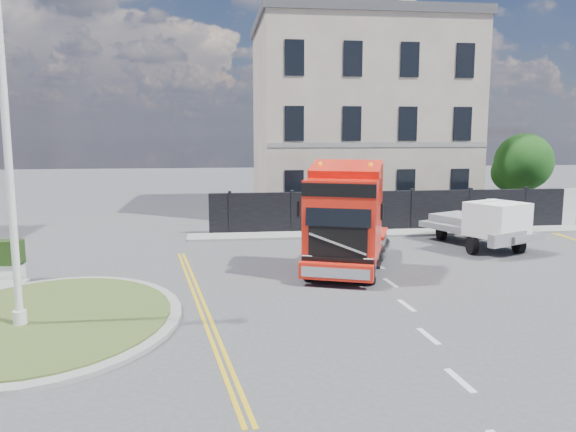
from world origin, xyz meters
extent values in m
plane|color=#424244|center=(0.00, 0.00, 0.00)|extent=(120.00, 120.00, 0.00)
cylinder|color=gray|center=(-7.00, -3.00, 0.06)|extent=(6.80, 6.80, 0.12)
cylinder|color=#395421|center=(-7.00, -3.00, 0.14)|extent=(6.20, 6.20, 0.05)
cube|color=black|center=(6.00, 9.00, 1.00)|extent=(18.00, 0.25, 2.00)
cube|color=silver|center=(14.50, 9.00, 1.00)|extent=(2.60, 0.12, 2.00)
cube|color=beige|center=(6.00, 16.50, 5.50)|extent=(12.00, 10.00, 11.00)
cube|color=#4A4A4F|center=(6.00, 16.50, 11.25)|extent=(12.30, 10.30, 0.50)
cube|color=beige|center=(3.00, 16.50, 12.00)|extent=(0.80, 0.80, 1.60)
cube|color=beige|center=(9.00, 16.50, 12.00)|extent=(0.80, 0.80, 1.60)
cylinder|color=#382619|center=(14.50, 12.00, 1.20)|extent=(0.24, 0.24, 2.40)
sphere|color=#193710|center=(14.50, 12.00, 3.20)|extent=(3.20, 3.20, 3.20)
sphere|color=#193710|center=(14.00, 12.40, 2.60)|extent=(2.20, 2.20, 2.20)
cube|color=gray|center=(6.00, 8.10, 0.06)|extent=(20.00, 1.60, 0.12)
cube|color=black|center=(2.19, 2.21, 0.71)|extent=(4.28, 6.37, 0.42)
cube|color=red|center=(1.60, 0.67, 2.03)|extent=(3.08, 3.13, 2.64)
cube|color=red|center=(1.96, 1.59, 3.11)|extent=(2.50, 1.64, 1.32)
cube|color=black|center=(1.17, -0.46, 2.40)|extent=(1.96, 0.80, 0.99)
cube|color=red|center=(1.06, -0.74, 0.52)|extent=(2.32, 1.15, 0.52)
cylinder|color=black|center=(0.38, 0.33, 0.49)|extent=(0.63, 1.02, 0.98)
cylinder|color=gray|center=(0.38, 0.33, 0.49)|extent=(0.51, 0.63, 0.54)
cylinder|color=black|center=(2.28, -0.40, 0.49)|extent=(0.63, 1.02, 0.98)
cylinder|color=gray|center=(2.28, -0.40, 0.49)|extent=(0.51, 0.63, 0.54)
cylinder|color=black|center=(1.58, 3.45, 0.49)|extent=(0.63, 1.02, 0.98)
cylinder|color=gray|center=(1.58, 3.45, 0.49)|extent=(0.51, 0.63, 0.54)
cylinder|color=black|center=(3.48, 2.72, 0.49)|extent=(0.63, 1.02, 0.98)
cylinder|color=gray|center=(3.48, 2.72, 0.49)|extent=(0.51, 0.63, 0.54)
cylinder|color=black|center=(1.99, 4.51, 0.49)|extent=(0.63, 1.02, 0.98)
cylinder|color=gray|center=(1.99, 4.51, 0.49)|extent=(0.51, 0.63, 0.54)
cylinder|color=black|center=(3.89, 3.78, 0.49)|extent=(0.63, 1.02, 0.98)
cylinder|color=gray|center=(3.89, 3.78, 0.49)|extent=(0.51, 0.63, 0.54)
cube|color=slate|center=(8.51, 4.92, 0.73)|extent=(3.96, 5.37, 0.26)
cube|color=white|center=(8.51, 3.36, 1.41)|extent=(2.60, 2.55, 1.36)
cylinder|color=black|center=(7.52, 3.36, 0.36)|extent=(0.26, 0.73, 0.73)
cylinder|color=black|center=(9.50, 3.36, 0.36)|extent=(0.26, 0.73, 0.73)
cylinder|color=black|center=(7.52, 6.48, 0.36)|extent=(0.26, 0.73, 0.73)
cylinder|color=black|center=(9.50, 6.48, 0.36)|extent=(0.26, 0.73, 0.73)
cylinder|color=silver|center=(-7.50, -3.50, 4.04)|extent=(0.18, 0.18, 8.09)
camera|label=1|loc=(-2.62, -17.56, 4.87)|focal=35.00mm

